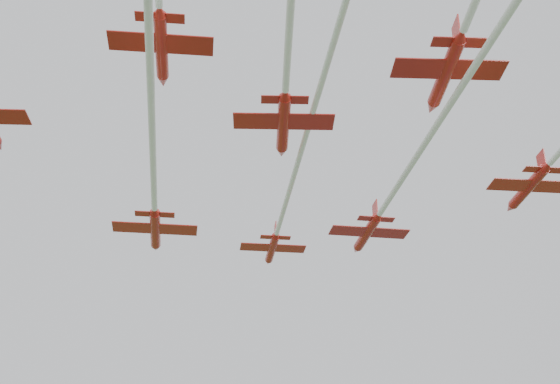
# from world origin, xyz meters

# --- Properties ---
(jet_lead) EXTENTS (18.99, 60.71, 2.45)m
(jet_lead) POSITION_xyz_m (-5.13, 7.77, 55.36)
(jet_lead) COLOR red
(jet_row2_left) EXTENTS (19.59, 59.09, 2.78)m
(jet_row2_left) POSITION_xyz_m (-16.53, -3.94, 52.88)
(jet_row2_left) COLOR red
(jet_row2_right) EXTENTS (22.21, 65.30, 2.53)m
(jet_row2_right) POSITION_xyz_m (8.18, -6.40, 51.53)
(jet_row2_right) COLOR red
(jet_row3_mid) EXTENTS (11.67, 46.26, 2.73)m
(jet_row3_mid) POSITION_xyz_m (-2.29, -15.43, 55.33)
(jet_row3_mid) COLOR red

